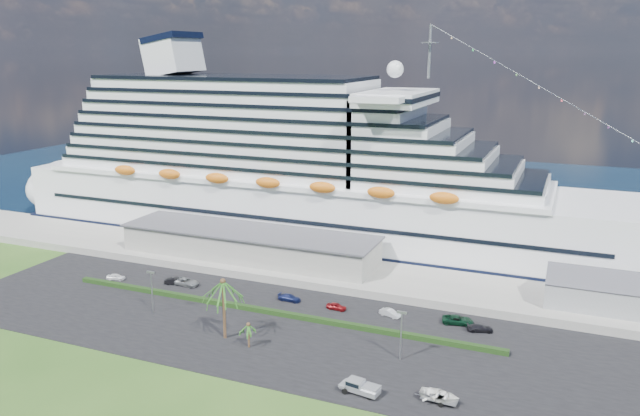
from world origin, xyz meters
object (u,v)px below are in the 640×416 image
at_px(parked_car_3, 289,298).
at_px(boat_trailer, 439,395).
at_px(cruise_ship, 304,176).
at_px(pickup_truck, 359,386).

xyz_separation_m(parked_car_3, boat_trailer, (35.16, -25.40, 0.54)).
bearing_deg(cruise_ship, boat_trailer, -53.01).
height_order(cruise_ship, parked_car_3, cruise_ship).
relative_size(cruise_ship, pickup_truck, 31.56).
bearing_deg(pickup_truck, parked_car_3, 131.30).
bearing_deg(pickup_truck, cruise_ship, 119.62).
height_order(pickup_truck, boat_trailer, pickup_truck).
relative_size(cruise_ship, parked_car_3, 41.45).
bearing_deg(parked_car_3, cruise_ship, 20.54).
bearing_deg(boat_trailer, parked_car_3, 144.15).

